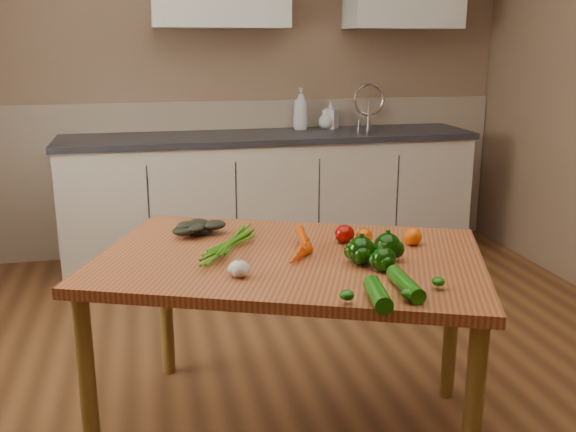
{
  "coord_description": "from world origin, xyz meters",
  "views": [
    {
      "loc": [
        -0.65,
        -2.14,
        1.51
      ],
      "look_at": [
        -0.09,
        0.3,
        0.83
      ],
      "focal_mm": 40.0,
      "sensor_mm": 36.0,
      "label": 1
    }
  ],
  "objects_px": {
    "zucchini_a": "(405,284)",
    "soap_bottle_b": "(331,114)",
    "pepper_c": "(384,259)",
    "garlic_bulb": "(239,269)",
    "carrot_bunch": "(278,244)",
    "soap_bottle_a": "(301,109)",
    "pepper_a": "(361,251)",
    "soap_bottle_c": "(327,119)",
    "tomato_a": "(345,234)",
    "tomato_b": "(364,236)",
    "tomato_c": "(412,237)",
    "zucchini_b": "(378,294)",
    "table": "(290,276)",
    "pepper_b": "(387,247)",
    "leafy_greens": "(204,223)"
  },
  "relations": [
    {
      "from": "leafy_greens",
      "to": "zucchini_a",
      "type": "xyz_separation_m",
      "value": [
        0.55,
        -0.77,
        -0.02
      ]
    },
    {
      "from": "carrot_bunch",
      "to": "zucchini_a",
      "type": "distance_m",
      "value": 0.56
    },
    {
      "from": "leafy_greens",
      "to": "pepper_b",
      "type": "bearing_deg",
      "value": -37.37
    },
    {
      "from": "soap_bottle_a",
      "to": "zucchini_b",
      "type": "bearing_deg",
      "value": 86.1
    },
    {
      "from": "carrot_bunch",
      "to": "garlic_bulb",
      "type": "distance_m",
      "value": 0.28
    },
    {
      "from": "tomato_a",
      "to": "zucchini_b",
      "type": "xyz_separation_m",
      "value": [
        -0.09,
        -0.6,
        -0.01
      ]
    },
    {
      "from": "zucchini_a",
      "to": "soap_bottle_a",
      "type": "bearing_deg",
      "value": 83.03
    },
    {
      "from": "zucchini_b",
      "to": "pepper_c",
      "type": "bearing_deg",
      "value": 65.57
    },
    {
      "from": "table",
      "to": "garlic_bulb",
      "type": "bearing_deg",
      "value": -117.48
    },
    {
      "from": "tomato_b",
      "to": "tomato_c",
      "type": "relative_size",
      "value": 0.86
    },
    {
      "from": "pepper_a",
      "to": "pepper_c",
      "type": "distance_m",
      "value": 0.1
    },
    {
      "from": "zucchini_a",
      "to": "soap_bottle_b",
      "type": "bearing_deg",
      "value": 78.44
    },
    {
      "from": "garlic_bulb",
      "to": "pepper_b",
      "type": "distance_m",
      "value": 0.55
    },
    {
      "from": "soap_bottle_c",
      "to": "carrot_bunch",
      "type": "xyz_separation_m",
      "value": [
        -0.84,
        -2.25,
        -0.19
      ]
    },
    {
      "from": "garlic_bulb",
      "to": "soap_bottle_b",
      "type": "bearing_deg",
      "value": 67.15
    },
    {
      "from": "garlic_bulb",
      "to": "tomato_b",
      "type": "distance_m",
      "value": 0.59
    },
    {
      "from": "pepper_a",
      "to": "zucchini_b",
      "type": "height_order",
      "value": "pepper_a"
    },
    {
      "from": "table",
      "to": "soap_bottle_a",
      "type": "bearing_deg",
      "value": 97.19
    },
    {
      "from": "carrot_bunch",
      "to": "tomato_a",
      "type": "bearing_deg",
      "value": 34.66
    },
    {
      "from": "tomato_a",
      "to": "zucchini_a",
      "type": "relative_size",
      "value": 0.36
    },
    {
      "from": "pepper_b",
      "to": "tomato_b",
      "type": "relative_size",
      "value": 1.56
    },
    {
      "from": "pepper_a",
      "to": "tomato_a",
      "type": "distance_m",
      "value": 0.25
    },
    {
      "from": "leafy_greens",
      "to": "garlic_bulb",
      "type": "relative_size",
      "value": 2.9
    },
    {
      "from": "soap_bottle_a",
      "to": "carrot_bunch",
      "type": "relative_size",
      "value": 1.14
    },
    {
      "from": "soap_bottle_b",
      "to": "pepper_b",
      "type": "bearing_deg",
      "value": -61.88
    },
    {
      "from": "pepper_b",
      "to": "pepper_c",
      "type": "height_order",
      "value": "pepper_b"
    },
    {
      "from": "table",
      "to": "tomato_a",
      "type": "xyz_separation_m",
      "value": [
        0.24,
        0.1,
        0.12
      ]
    },
    {
      "from": "pepper_b",
      "to": "leafy_greens",
      "type": "bearing_deg",
      "value": 142.63
    },
    {
      "from": "tomato_b",
      "to": "tomato_c",
      "type": "height_order",
      "value": "tomato_c"
    },
    {
      "from": "carrot_bunch",
      "to": "zucchini_a",
      "type": "height_order",
      "value": "carrot_bunch"
    },
    {
      "from": "zucchini_b",
      "to": "garlic_bulb",
      "type": "bearing_deg",
      "value": 140.05
    },
    {
      "from": "soap_bottle_a",
      "to": "soap_bottle_b",
      "type": "xyz_separation_m",
      "value": [
        0.23,
        0.02,
        -0.05
      ]
    },
    {
      "from": "garlic_bulb",
      "to": "tomato_c",
      "type": "xyz_separation_m",
      "value": [
        0.71,
        0.2,
        0.0
      ]
    },
    {
      "from": "table",
      "to": "tomato_b",
      "type": "xyz_separation_m",
      "value": [
        0.32,
        0.08,
        0.11
      ]
    },
    {
      "from": "carrot_bunch",
      "to": "pepper_c",
      "type": "distance_m",
      "value": 0.42
    },
    {
      "from": "pepper_c",
      "to": "garlic_bulb",
      "type": "bearing_deg",
      "value": 173.94
    },
    {
      "from": "soap_bottle_a",
      "to": "soap_bottle_c",
      "type": "relative_size",
      "value": 2.0
    },
    {
      "from": "carrot_bunch",
      "to": "pepper_b",
      "type": "height_order",
      "value": "pepper_b"
    },
    {
      "from": "tomato_c",
      "to": "zucchini_a",
      "type": "distance_m",
      "value": 0.49
    },
    {
      "from": "soap_bottle_a",
      "to": "pepper_c",
      "type": "relative_size",
      "value": 3.51
    },
    {
      "from": "table",
      "to": "soap_bottle_b",
      "type": "xyz_separation_m",
      "value": [
        0.83,
        2.31,
        0.34
      ]
    },
    {
      "from": "soap_bottle_a",
      "to": "pepper_c",
      "type": "xyz_separation_m",
      "value": [
        -0.33,
        -2.53,
        -0.26
      ]
    },
    {
      "from": "table",
      "to": "soap_bottle_c",
      "type": "relative_size",
      "value": 11.05
    },
    {
      "from": "soap_bottle_c",
      "to": "tomato_a",
      "type": "distance_m",
      "value": 2.27
    },
    {
      "from": "pepper_c",
      "to": "tomato_a",
      "type": "bearing_deg",
      "value": 95.59
    },
    {
      "from": "table",
      "to": "tomato_b",
      "type": "relative_size",
      "value": 25.71
    },
    {
      "from": "tomato_c",
      "to": "zucchini_b",
      "type": "distance_m",
      "value": 0.61
    },
    {
      "from": "leafy_greens",
      "to": "zucchini_b",
      "type": "relative_size",
      "value": 1.08
    },
    {
      "from": "table",
      "to": "tomato_c",
      "type": "height_order",
      "value": "tomato_c"
    },
    {
      "from": "zucchini_b",
      "to": "soap_bottle_c",
      "type": "bearing_deg",
      "value": 77.03
    }
  ]
}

